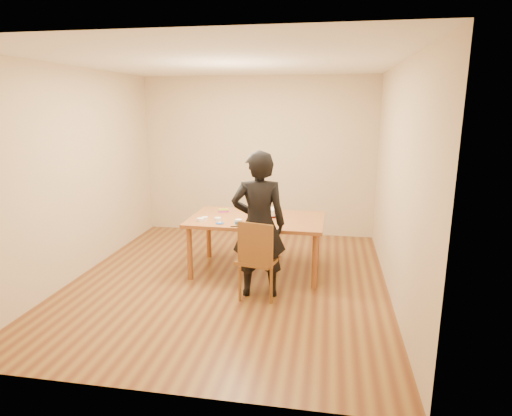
% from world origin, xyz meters
% --- Properties ---
extents(room_shell, '(4.00, 4.50, 2.70)m').
position_xyz_m(room_shell, '(0.00, 0.34, 1.35)').
color(room_shell, '#603118').
rests_on(room_shell, ground).
extents(dining_table, '(1.79, 1.08, 0.04)m').
position_xyz_m(dining_table, '(0.30, 0.42, 0.73)').
color(dining_table, brown).
rests_on(dining_table, floor).
extents(dining_chair, '(0.51, 0.51, 0.04)m').
position_xyz_m(dining_chair, '(0.45, -0.36, 0.45)').
color(dining_chair, brown).
rests_on(dining_chair, floor).
extents(cake_plate, '(0.27, 0.27, 0.02)m').
position_xyz_m(cake_plate, '(0.48, 0.57, 0.76)').
color(cake_plate, '#B50C0F').
rests_on(cake_plate, dining_table).
extents(cake, '(0.21, 0.21, 0.07)m').
position_xyz_m(cake, '(0.48, 0.57, 0.81)').
color(cake, white).
rests_on(cake, cake_plate).
extents(frosting_dome, '(0.21, 0.21, 0.03)m').
position_xyz_m(frosting_dome, '(0.48, 0.57, 0.85)').
color(frosting_dome, white).
rests_on(frosting_dome, cake).
extents(frosting_tub, '(0.09, 0.09, 0.08)m').
position_xyz_m(frosting_tub, '(0.13, 0.02, 0.79)').
color(frosting_tub, white).
rests_on(frosting_tub, dining_table).
extents(frosting_lid, '(0.10, 0.10, 0.01)m').
position_xyz_m(frosting_lid, '(-0.12, 0.06, 0.76)').
color(frosting_lid, '#18479F').
rests_on(frosting_lid, dining_table).
extents(frosting_dollop, '(0.04, 0.04, 0.02)m').
position_xyz_m(frosting_dollop, '(-0.12, 0.06, 0.77)').
color(frosting_dollop, white).
rests_on(frosting_dollop, frosting_lid).
extents(ramekin_green, '(0.09, 0.09, 0.04)m').
position_xyz_m(ramekin_green, '(-0.18, 0.19, 0.77)').
color(ramekin_green, white).
rests_on(ramekin_green, dining_table).
extents(ramekin_yellow, '(0.08, 0.08, 0.04)m').
position_xyz_m(ramekin_yellow, '(-0.36, 0.21, 0.77)').
color(ramekin_yellow, white).
rests_on(ramekin_yellow, dining_table).
extents(ramekin_multi, '(0.08, 0.08, 0.04)m').
position_xyz_m(ramekin_multi, '(-0.40, 0.13, 0.77)').
color(ramekin_multi, white).
rests_on(ramekin_multi, dining_table).
extents(candy_box_pink, '(0.15, 0.12, 0.02)m').
position_xyz_m(candy_box_pink, '(-0.22, 0.66, 0.76)').
color(candy_box_pink, '#BF2D97').
rests_on(candy_box_pink, dining_table).
extents(candy_box_green, '(0.14, 0.09, 0.02)m').
position_xyz_m(candy_box_green, '(-0.23, 0.67, 0.78)').
color(candy_box_green, green).
rests_on(candy_box_green, candy_box_pink).
extents(spatula, '(0.17, 0.04, 0.01)m').
position_xyz_m(spatula, '(0.13, -0.05, 0.76)').
color(spatula, black).
rests_on(spatula, dining_table).
extents(person, '(0.70, 0.53, 1.73)m').
position_xyz_m(person, '(0.45, -0.31, 0.87)').
color(person, black).
rests_on(person, floor).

